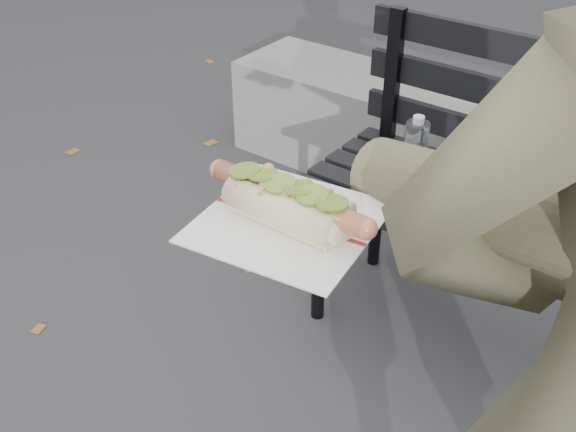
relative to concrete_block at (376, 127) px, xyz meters
The scene contains 2 objects.
concrete_block is the anchor object (origin of this frame).
held_hotdog 2.12m from the concrete_block, 58.19° to the right, with size 0.63×0.31×0.20m.
Camera 1 is at (0.28, -0.60, 1.45)m, focal length 42.00 mm.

